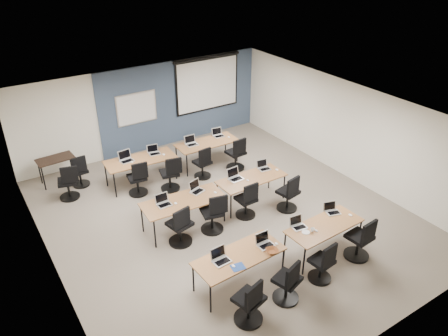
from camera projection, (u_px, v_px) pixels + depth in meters
floor at (225, 215)px, 10.78m from camera, size 8.00×9.00×0.02m
ceiling at (225, 113)px, 9.48m from camera, size 8.00×9.00×0.02m
wall_back at (145, 109)px, 13.44m from camera, size 8.00×0.04×2.70m
wall_front at (381, 284)px, 6.82m from camera, size 8.00×0.04×2.70m
wall_left at (47, 223)px, 8.22m from camera, size 0.04×9.00×2.70m
wall_right at (346, 130)px, 12.04m from camera, size 0.04×9.00×2.70m
blue_accent_panel at (181, 101)px, 14.02m from camera, size 5.50×0.04×2.70m
whiteboard at (137, 108)px, 13.20m from camera, size 1.28×0.03×0.98m
projector_screen at (207, 81)px, 14.16m from camera, size 2.40×0.10×1.82m
training_table_front_left at (239, 257)px, 8.38m from camera, size 1.81×0.76×0.73m
training_table_front_right at (324, 227)px, 9.23m from camera, size 1.73×0.72×0.73m
training_table_mid_left at (183, 202)px, 10.06m from camera, size 1.94×0.81×0.73m
training_table_mid_right at (251, 179)px, 10.98m from camera, size 1.78×0.74×0.73m
training_table_back_left at (140, 161)px, 11.86m from camera, size 1.90×0.79×0.73m
training_table_back_right at (207, 144)px, 12.80m from camera, size 1.84×0.77×0.73m
laptop_0 at (220, 258)px, 8.20m from camera, size 0.33×0.28×0.25m
mouse_0 at (233, 266)px, 8.08m from camera, size 0.07×0.10×0.03m
task_chair_0 at (250, 305)px, 7.67m from camera, size 0.54×0.53×1.01m
laptop_1 at (264, 242)px, 8.61m from camera, size 0.32×0.27×0.24m
mouse_1 at (277, 244)px, 8.65m from camera, size 0.07×0.09×0.03m
task_chair_1 at (288, 285)px, 8.12m from camera, size 0.52×0.51×0.99m
laptop_2 at (298, 224)px, 9.13m from camera, size 0.30×0.26×0.23m
mouse_2 at (316, 231)px, 9.02m from camera, size 0.07×0.10×0.03m
task_chair_2 at (323, 265)px, 8.61m from camera, size 0.47×0.47×0.96m
laptop_3 at (332, 210)px, 9.60m from camera, size 0.30×0.25×0.23m
mouse_3 at (350, 215)px, 9.51m from camera, size 0.09×0.12×0.04m
task_chair_3 at (361, 242)px, 9.21m from camera, size 0.54×0.54×1.02m
laptop_4 at (163, 202)px, 9.87m from camera, size 0.32×0.27×0.25m
mouse_4 at (176, 203)px, 9.92m from camera, size 0.08×0.11×0.03m
task_chair_4 at (180, 228)px, 9.62m from camera, size 0.54×0.54×1.01m
laptop_5 at (196, 189)px, 10.38m from camera, size 0.33×0.28×0.25m
mouse_5 at (215, 192)px, 10.33m from camera, size 0.09×0.11×0.03m
task_chair_5 at (214, 216)px, 10.04m from camera, size 0.54×0.54×1.01m
laptop_6 at (235, 176)px, 10.89m from camera, size 0.35×0.30×0.27m
mouse_6 at (248, 180)px, 10.83m from camera, size 0.06×0.09×0.03m
task_chair_6 at (247, 203)px, 10.56m from camera, size 0.50×0.50×0.98m
laptop_7 at (264, 167)px, 11.34m from camera, size 0.31×0.26×0.23m
mouse_7 at (277, 170)px, 11.30m from camera, size 0.08×0.11×0.04m
task_chair_7 at (289, 196)px, 10.81m from camera, size 0.52×0.52×1.00m
laptop_8 at (126, 158)px, 11.74m from camera, size 0.36×0.31×0.27m
mouse_8 at (132, 162)px, 11.67m from camera, size 0.08×0.10×0.03m
task_chair_8 at (138, 181)px, 11.46m from camera, size 0.51×0.51×0.99m
laptop_9 at (154, 152)px, 12.11m from camera, size 0.32×0.27×0.24m
mouse_9 at (164, 154)px, 12.06m from camera, size 0.10×0.12×0.04m
task_chair_9 at (171, 176)px, 11.66m from camera, size 0.52×0.52×1.00m
laptop_10 at (191, 142)px, 12.62m from camera, size 0.34×0.29×0.26m
mouse_10 at (197, 144)px, 12.65m from camera, size 0.07×0.10×0.04m
task_chair_10 at (203, 165)px, 12.24m from camera, size 0.48×0.48×0.97m
laptop_11 at (218, 134)px, 13.14m from camera, size 0.32×0.27×0.24m
mouse_11 at (229, 137)px, 13.07m from camera, size 0.07×0.10×0.03m
task_chair_11 at (236, 156)px, 12.68m from camera, size 0.54×0.54×1.02m
blue_mousepad at (238, 267)px, 8.06m from camera, size 0.28×0.25×0.01m
snack_bowl at (272, 251)px, 8.42m from camera, size 0.33×0.33×0.07m
snack_plate at (306, 232)px, 8.98m from camera, size 0.18×0.18×0.01m
coffee_cup at (313, 230)px, 8.98m from camera, size 0.09×0.09×0.07m
utility_table at (56, 161)px, 11.88m from camera, size 0.97×0.54×0.75m
spare_chair_a at (80, 174)px, 11.84m from camera, size 0.46×0.46×0.95m
spare_chair_b at (69, 185)px, 11.27m from camera, size 0.51×0.51×0.99m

